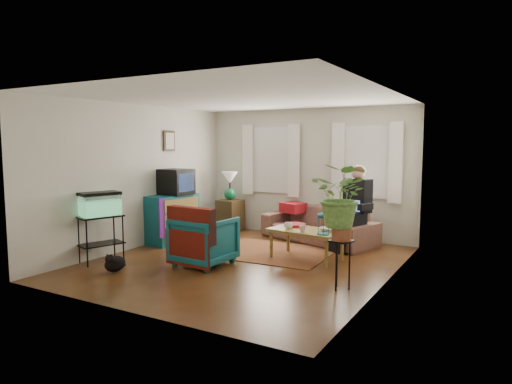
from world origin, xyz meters
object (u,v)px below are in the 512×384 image
Objects in this scene: aquarium_stand at (101,239)px; coffee_table at (306,245)px; armchair at (204,238)px; sofa at (318,219)px; dresser at (172,219)px; plant_stand at (341,265)px; side_table at (230,215)px.

coffee_table is at bearing 50.94° from aquarium_stand.
armchair is 1.67m from coffee_table.
armchair is at bearing -91.65° from sofa.
dresser reaches higher than sofa.
sofa reaches higher than aquarium_stand.
armchair reaches higher than aquarium_stand.
armchair reaches higher than plant_stand.
plant_stand is at bearing -41.32° from coffee_table.
dresser is 1.73m from aquarium_stand.
sofa is at bearing -107.23° from armchair.
armchair is 0.70× the size of coffee_table.
plant_stand is (1.36, -2.58, -0.13)m from sofa.
aquarium_stand reaches higher than plant_stand.
dresser is at bearing -130.65° from sofa.
dresser is (-2.43, -1.44, 0.01)m from sofa.
aquarium_stand is at bearing -171.26° from plant_stand.
sofa is 3.99m from aquarium_stand.
aquarium_stand is 1.68m from armchair.
side_table is at bearing 102.31° from aquarium_stand.
dresser is 1.83m from armchair.
dresser is 0.85× the size of coffee_table.
armchair is 1.30× the size of plant_stand.
plant_stand is (3.45, -2.67, -0.01)m from side_table.
aquarium_stand is (-0.35, -3.26, 0.03)m from side_table.
armchair is at bearing 43.14° from aquarium_stand.
armchair is at bearing 177.07° from plant_stand.
coffee_table is (2.79, 1.78, -0.13)m from aquarium_stand.
side_table is 1.04× the size of plant_stand.
sofa is 3.08× the size of aquarium_stand.
sofa reaches higher than coffee_table.
coffee_table is 1.84× the size of plant_stand.
aquarium_stand is 3.85m from plant_stand.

